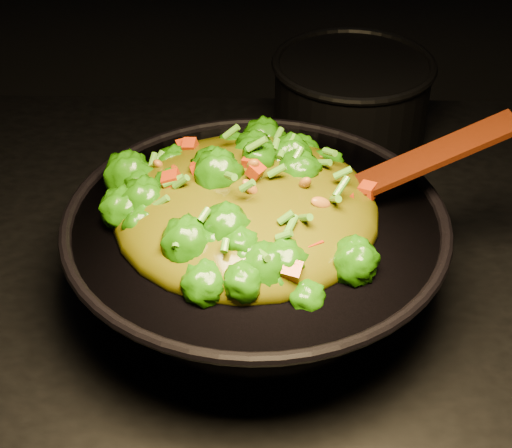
# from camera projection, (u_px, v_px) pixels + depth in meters

# --- Properties ---
(wok) EXTENTS (0.52, 0.52, 0.12)m
(wok) POSITION_uv_depth(u_px,v_px,m) (256.00, 259.00, 0.95)
(wok) COLOR black
(wok) RESTS_ON stovetop
(stir_fry) EXTENTS (0.33, 0.33, 0.11)m
(stir_fry) POSITION_uv_depth(u_px,v_px,m) (246.00, 178.00, 0.89)
(stir_fry) COLOR #1E5F06
(stir_fry) RESTS_ON wok
(spatula) EXTENTS (0.27, 0.09, 0.11)m
(spatula) POSITION_uv_depth(u_px,v_px,m) (404.00, 168.00, 0.92)
(spatula) COLOR #3C1104
(spatula) RESTS_ON wok
(back_pot) EXTENTS (0.29, 0.29, 0.14)m
(back_pot) POSITION_uv_depth(u_px,v_px,m) (351.00, 100.00, 1.25)
(back_pot) COLOR black
(back_pot) RESTS_ON stovetop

